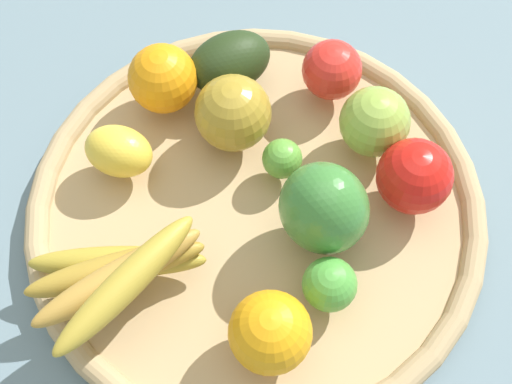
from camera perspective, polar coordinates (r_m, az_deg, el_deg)
ground_plane at (r=0.73m, az=0.00°, el=-1.97°), size 2.40×2.40×0.00m
basket at (r=0.72m, az=0.00°, el=-1.40°), size 0.47×0.47×0.03m
lemon_0 at (r=0.72m, az=-11.07°, el=3.26°), size 0.08×0.06×0.05m
apple_3 at (r=0.69m, az=12.72°, el=1.25°), size 0.10×0.10×0.07m
orange_1 at (r=0.61m, az=1.16°, el=-11.30°), size 0.10×0.10×0.07m
apple_2 at (r=0.71m, az=-1.88°, el=6.42°), size 0.11×0.11×0.08m
lime_1 at (r=0.64m, az=5.98°, el=-7.46°), size 0.06×0.06×0.05m
bell_pepper at (r=0.65m, az=5.51°, el=-1.35°), size 0.11×0.11×0.10m
banana_bunch at (r=0.65m, az=-11.03°, el=-6.42°), size 0.17×0.16×0.07m
avocado at (r=0.76m, az=-2.15°, el=10.49°), size 0.11×0.11×0.06m
apple_0 at (r=0.76m, az=6.17°, el=9.82°), size 0.08×0.08×0.06m
apple_1 at (r=0.72m, az=9.60°, el=5.63°), size 0.08×0.08×0.07m
lime_0 at (r=0.71m, az=2.14°, el=2.71°), size 0.06×0.06×0.04m
orange_0 at (r=0.75m, az=-7.56°, el=9.10°), size 0.08×0.08×0.07m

